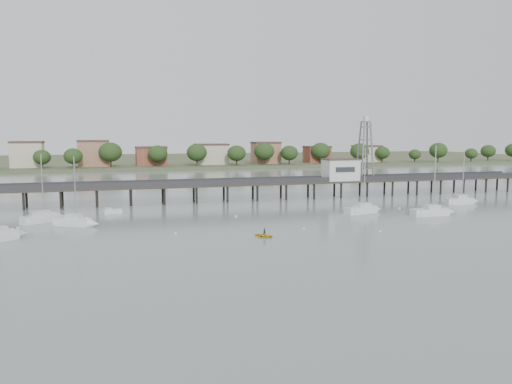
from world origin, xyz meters
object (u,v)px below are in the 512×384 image
(sailboat_e, at_px, (465,201))
(sailboat_d, at_px, (438,212))
(pier, at_px, (240,184))
(white_tender, at_px, (112,212))
(lattice_tower, at_px, (365,151))
(yellow_dinghy, at_px, (264,237))
(sailboat_c, at_px, (367,209))
(sailboat_a, at_px, (5,235))
(sailboat_f, at_px, (48,218))
(sailboat_b, at_px, (80,222))

(sailboat_e, bearing_deg, sailboat_d, -140.72)
(pier, distance_m, white_tender, 30.84)
(lattice_tower, xyz_separation_m, white_tender, (-59.86, -11.63, -10.69))
(yellow_dinghy, bearing_deg, sailboat_c, -7.04)
(sailboat_a, height_order, sailboat_f, sailboat_f)
(sailboat_b, bearing_deg, sailboat_f, 160.83)
(sailboat_b, relative_size, sailboat_d, 0.87)
(pier, bearing_deg, white_tender, -157.70)
(sailboat_c, distance_m, sailboat_d, 12.87)
(sailboat_a, bearing_deg, sailboat_b, 0.86)
(lattice_tower, distance_m, sailboat_f, 73.44)
(sailboat_d, relative_size, white_tender, 3.76)
(pier, relative_size, sailboat_f, 12.17)
(sailboat_b, distance_m, yellow_dinghy, 31.49)
(sailboat_c, relative_size, sailboat_a, 1.11)
(sailboat_c, height_order, sailboat_f, sailboat_c)
(sailboat_a, relative_size, yellow_dinghy, 4.11)
(sailboat_b, bearing_deg, sailboat_e, 32.68)
(sailboat_e, height_order, sailboat_f, sailboat_f)
(lattice_tower, relative_size, white_tender, 4.25)
(pier, relative_size, sailboat_d, 10.94)
(pier, distance_m, sailboat_e, 49.54)
(sailboat_e, relative_size, yellow_dinghy, 4.24)
(pier, distance_m, lattice_tower, 32.34)
(pier, height_order, sailboat_c, sailboat_c)
(sailboat_c, bearing_deg, sailboat_e, -3.62)
(sailboat_d, bearing_deg, pier, 133.73)
(sailboat_b, height_order, yellow_dinghy, sailboat_b)
(lattice_tower, xyz_separation_m, sailboat_c, (-12.62, -24.31, -10.46))
(sailboat_c, height_order, yellow_dinghy, sailboat_c)
(sailboat_e, bearing_deg, lattice_tower, 129.17)
(sailboat_a, xyz_separation_m, white_tender, (14.87, 20.53, -0.24))
(lattice_tower, bearing_deg, sailboat_d, -92.62)
(yellow_dinghy, bearing_deg, white_tender, 86.90)
(sailboat_c, bearing_deg, sailboat_d, -44.20)
(sailboat_a, height_order, sailboat_b, sailboat_b)
(sailboat_c, bearing_deg, yellow_dinghy, -162.54)
(sailboat_d, height_order, yellow_dinghy, sailboat_d)
(sailboat_c, distance_m, sailboat_a, 62.60)
(sailboat_c, height_order, sailboat_e, sailboat_c)
(pier, xyz_separation_m, sailboat_b, (-33.48, -23.64, -3.15))
(sailboat_b, relative_size, sailboat_f, 0.97)
(lattice_tower, height_order, sailboat_b, lattice_tower)
(sailboat_e, xyz_separation_m, yellow_dinghy, (-52.67, -21.71, -0.65))
(sailboat_e, bearing_deg, sailboat_a, -169.08)
(sailboat_d, height_order, sailboat_f, sailboat_d)
(sailboat_c, height_order, white_tender, sailboat_c)
(sailboat_a, bearing_deg, sailboat_e, -31.87)
(sailboat_b, bearing_deg, sailboat_a, -109.53)
(sailboat_c, relative_size, sailboat_e, 1.07)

